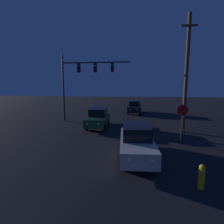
% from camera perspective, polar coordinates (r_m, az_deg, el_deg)
% --- Properties ---
extents(car_near, '(1.95, 4.61, 1.68)m').
position_cam_1_polar(car_near, '(9.44, 7.95, -9.41)').
color(car_near, beige).
rests_on(car_near, ground_plane).
extents(car_mid, '(1.79, 4.56, 1.68)m').
position_cam_1_polar(car_mid, '(16.09, -4.51, -1.82)').
color(car_mid, '#1E4728').
rests_on(car_mid, ground_plane).
extents(car_far, '(1.88, 4.59, 1.68)m').
position_cam_1_polar(car_far, '(24.28, 7.42, 1.67)').
color(car_far, black).
rests_on(car_far, ground_plane).
extents(traffic_signal_mast, '(6.96, 0.30, 6.85)m').
position_cam_1_polar(traffic_signal_mast, '(18.37, -9.85, 11.61)').
color(traffic_signal_mast, '#2D2D2D').
rests_on(traffic_signal_mast, ground_plane).
extents(stop_sign, '(0.70, 0.07, 2.56)m').
position_cam_1_polar(stop_sign, '(12.01, 21.90, -1.45)').
color(stop_sign, '#2D2D2D').
rests_on(stop_sign, ground_plane).
extents(utility_pole, '(1.20, 0.28, 9.09)m').
position_cam_1_polar(utility_pole, '(14.99, 23.12, 11.45)').
color(utility_pole, brown).
rests_on(utility_pole, ground_plane).
extents(fire_hydrant, '(0.24, 0.24, 0.93)m').
position_cam_1_polar(fire_hydrant, '(7.53, 27.21, -18.27)').
color(fire_hydrant, gold).
rests_on(fire_hydrant, ground_plane).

